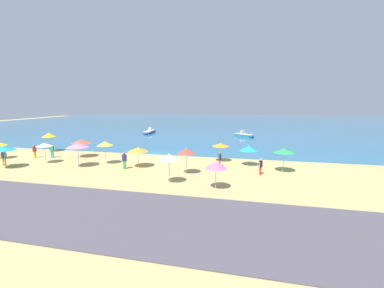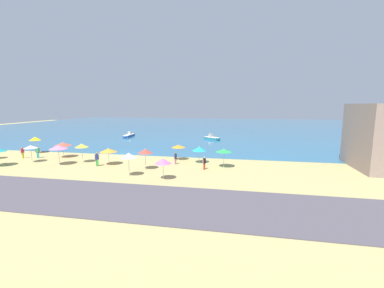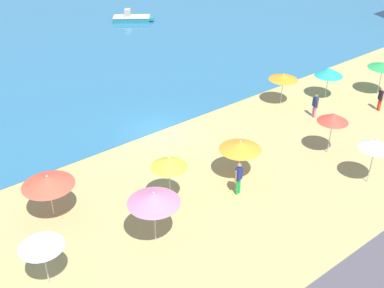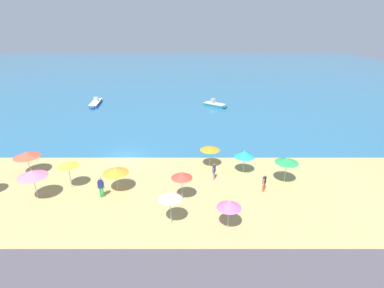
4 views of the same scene
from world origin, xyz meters
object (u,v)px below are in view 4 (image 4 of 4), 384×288
object	(u,v)px
skiff_nearshore	(214,104)
skiff_offshore	(95,103)
bather_1	(214,171)
beach_umbrella_9	(244,154)
bather_5	(264,182)
beach_umbrella_2	(286,161)
beach_umbrella_11	(26,155)
beach_umbrella_14	(181,175)
beach_umbrella_12	(170,196)
bather_3	(100,186)
beach_umbrella_3	(115,171)
beach_umbrella_5	(229,204)
beach_umbrella_0	(67,164)
beach_umbrella_7	(210,148)
beach_umbrella_10	(32,174)

from	to	relation	value
skiff_nearshore	skiff_offshore	distance (m)	20.68
bather_1	skiff_offshore	xyz separation A→B (m)	(-18.81, 26.25, -0.53)
beach_umbrella_9	bather_5	xyz separation A→B (m)	(1.22, -3.46, -1.04)
beach_umbrella_2	beach_umbrella_11	world-z (taller)	beach_umbrella_2
beach_umbrella_14	beach_umbrella_11	bearing A→B (deg)	163.10
beach_umbrella_2	beach_umbrella_12	bearing A→B (deg)	-149.12
skiff_nearshore	beach_umbrella_2	bearing A→B (deg)	-79.93
beach_umbrella_12	bather_3	size ratio (longest dim) A/B	1.47
skiff_offshore	skiff_nearshore	bearing A→B (deg)	-3.07
beach_umbrella_12	bather_3	xyz separation A→B (m)	(-6.02, 3.49, -1.31)
beach_umbrella_3	skiff_nearshore	xyz separation A→B (m)	(10.37, 27.09, -1.53)
beach_umbrella_5	bather_5	bearing A→B (deg)	53.60
beach_umbrella_12	beach_umbrella_14	size ratio (longest dim) A/B	1.03
bather_3	beach_umbrella_11	bearing A→B (deg)	152.80
beach_umbrella_0	beach_umbrella_7	size ratio (longest dim) A/B	1.18
beach_umbrella_2	bather_3	size ratio (longest dim) A/B	1.34
bather_1	skiff_offshore	bearing A→B (deg)	125.63
bather_3	beach_umbrella_14	bearing A→B (deg)	-2.98
beach_umbrella_2	skiff_offshore	world-z (taller)	beach_umbrella_2
beach_umbrella_10	bather_3	xyz separation A→B (m)	(5.25, 0.30, -1.35)
beach_umbrella_5	beach_umbrella_11	distance (m)	19.92
beach_umbrella_0	beach_umbrella_5	xyz separation A→B (m)	(13.24, -5.54, -0.37)
bather_3	beach_umbrella_2	bearing A→B (deg)	8.78
beach_umbrella_5	beach_umbrella_14	world-z (taller)	beach_umbrella_14
beach_umbrella_10	beach_umbrella_12	bearing A→B (deg)	-15.78
beach_umbrella_3	beach_umbrella_10	size ratio (longest dim) A/B	0.83
beach_umbrella_10	beach_umbrella_11	bearing A→B (deg)	122.26
bather_5	beach_umbrella_7	bearing A→B (deg)	133.03
bather_3	beach_umbrella_9	bearing A→B (deg)	19.33
beach_umbrella_5	beach_umbrella_10	xyz separation A→B (m)	(-15.37, 3.70, 0.40)
beach_umbrella_7	skiff_nearshore	bearing A→B (deg)	84.67
beach_umbrella_9	skiff_nearshore	bearing A→B (deg)	92.67
beach_umbrella_3	bather_5	world-z (taller)	beach_umbrella_3
beach_umbrella_3	beach_umbrella_5	xyz separation A→B (m)	(9.06, -5.08, 0.05)
beach_umbrella_10	beach_umbrella_12	distance (m)	11.72
bather_5	beach_umbrella_9	bearing A→B (deg)	109.46
beach_umbrella_10	beach_umbrella_9	bearing A→B (deg)	14.81
beach_umbrella_11	skiff_offshore	world-z (taller)	beach_umbrella_11
beach_umbrella_3	beach_umbrella_11	bearing A→B (deg)	161.38
beach_umbrella_14	bather_3	xyz separation A→B (m)	(-6.73, 0.35, -1.25)
beach_umbrella_14	bather_1	world-z (taller)	beach_umbrella_14
beach_umbrella_9	beach_umbrella_7	bearing A→B (deg)	158.22
skiff_offshore	beach_umbrella_14	bearing A→B (deg)	-61.69
beach_umbrella_2	beach_umbrella_12	distance (m)	11.62
beach_umbrella_5	beach_umbrella_12	xyz separation A→B (m)	(-4.10, 0.52, 0.35)
beach_umbrella_7	beach_umbrella_9	xyz separation A→B (m)	(3.20, -1.28, -0.05)
beach_umbrella_3	beach_umbrella_12	xyz separation A→B (m)	(4.97, -4.56, 0.41)
beach_umbrella_5	beach_umbrella_11	size ratio (longest dim) A/B	0.96
beach_umbrella_9	skiff_nearshore	distance (m)	23.84
beach_umbrella_11	bather_5	bearing A→B (deg)	-8.36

